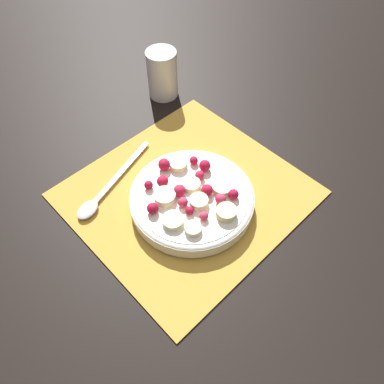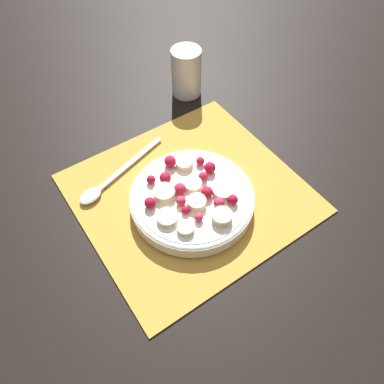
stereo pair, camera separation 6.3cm
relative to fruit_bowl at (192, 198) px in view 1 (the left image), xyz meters
The scene contains 5 objects.
ground_plane 0.04m from the fruit_bowl, 64.78° to the left, with size 3.00×3.00×0.00m, color black.
placemat 0.03m from the fruit_bowl, 64.78° to the left, with size 0.38×0.36×0.01m.
fruit_bowl is the anchor object (origin of this frame).
spoon 0.16m from the fruit_bowl, 130.00° to the left, with size 0.20×0.08×0.01m.
drinking_glass 0.32m from the fruit_bowl, 57.61° to the left, with size 0.07×0.07×0.11m.
Camera 1 is at (-0.28, -0.30, 0.54)m, focal length 35.00 mm.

